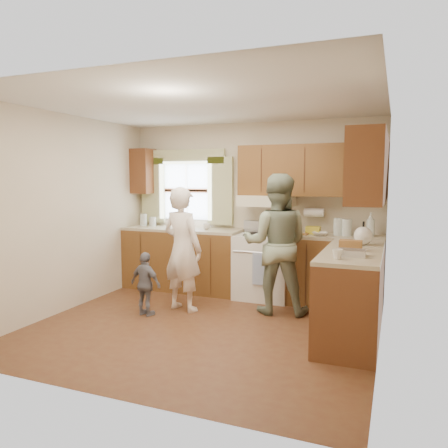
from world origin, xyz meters
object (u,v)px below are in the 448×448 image
at_px(woman_right, 276,244).
at_px(child, 146,284).
at_px(woman_left, 182,249).
at_px(stove, 264,265).

xyz_separation_m(woman_right, child, (-1.45, -0.73, -0.48)).
bearing_deg(woman_left, child, 63.53).
bearing_deg(child, stove, -118.63).
bearing_deg(woman_right, woman_left, 6.52).
relative_size(stove, child, 1.35).
relative_size(stove, woman_left, 0.67).
distance_m(stove, woman_left, 1.28).
relative_size(woman_left, child, 2.00).
height_order(woman_left, woman_right, woman_right).
relative_size(woman_left, woman_right, 0.91).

